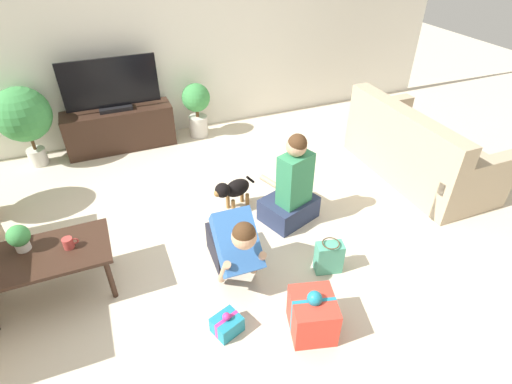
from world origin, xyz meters
TOP-DOWN VIEW (x-y plane):
  - ground_plane at (0.00, 0.00)m, footprint 16.00×16.00m
  - wall_back at (0.00, 2.63)m, footprint 8.40×0.06m
  - sofa_right at (2.41, 0.35)m, footprint 0.87×1.78m
  - coffee_table at (-1.54, 0.00)m, footprint 0.99×0.55m
  - tv_console at (-0.71, 2.36)m, footprint 1.36×0.39m
  - tv at (-0.71, 2.36)m, footprint 1.15×0.20m
  - potted_plant_back_right at (0.32, 2.31)m, footprint 0.38×0.38m
  - potted_plant_back_left at (-1.74, 2.31)m, footprint 0.64×0.64m
  - person_kneeling at (-0.10, -0.34)m, footprint 0.36×0.81m
  - person_sitting at (0.68, 0.15)m, footprint 0.62×0.59m
  - dog at (0.20, 0.53)m, footprint 0.49×0.24m
  - gift_box_a at (0.24, -1.10)m, footprint 0.40×0.42m
  - gift_box_b at (-0.35, -0.88)m, footprint 0.25×0.24m
  - gift_bag_a at (0.67, -0.62)m, footprint 0.26×0.18m
  - mug at (-1.34, -0.00)m, footprint 0.12×0.08m
  - tabletop_plant at (-1.67, 0.12)m, footprint 0.17×0.17m

SIDE VIEW (x-z plane):
  - ground_plane at x=0.00m, z-range 0.00..0.00m
  - gift_box_b at x=-0.35m, z-range -0.02..0.17m
  - gift_bag_a at x=0.67m, z-range -0.01..0.31m
  - gift_box_a at x=0.24m, z-range -0.03..0.37m
  - dog at x=0.20m, z-range 0.06..0.43m
  - tv_console at x=-0.71m, z-range 0.00..0.54m
  - sofa_right at x=2.41m, z-range -0.13..0.74m
  - person_kneeling at x=-0.10m, z-range -0.05..0.73m
  - person_sitting at x=0.68m, z-range -0.13..0.85m
  - coffee_table at x=-1.54m, z-range 0.17..0.62m
  - potted_plant_back_right at x=0.32m, z-range 0.08..0.83m
  - mug at x=-1.34m, z-range 0.45..0.54m
  - tabletop_plant at x=-1.67m, z-range 0.46..0.68m
  - potted_plant_back_left at x=-1.74m, z-range 0.16..1.15m
  - tv at x=-0.71m, z-range 0.50..1.15m
  - wall_back at x=0.00m, z-range 0.00..2.60m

